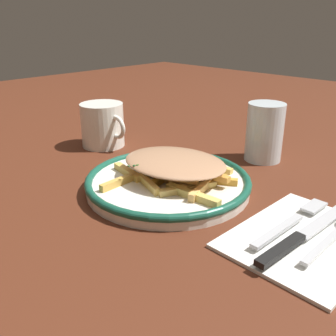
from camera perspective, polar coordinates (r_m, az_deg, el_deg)
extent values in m
plane|color=#502415|center=(0.64, 0.00, -3.20)|extent=(2.60, 2.60, 0.00)
cylinder|color=white|center=(0.63, 0.00, -2.45)|extent=(0.27, 0.27, 0.02)
torus|color=#17513E|center=(0.63, 0.00, -1.68)|extent=(0.28, 0.28, 0.01)
cube|color=#F3C563|center=(0.60, -2.93, -2.40)|extent=(0.07, 0.03, 0.01)
cube|color=gold|center=(0.64, -0.47, -0.70)|extent=(0.06, 0.07, 0.01)
cube|color=gold|center=(0.62, -0.81, -1.61)|extent=(0.02, 0.06, 0.01)
cube|color=gold|center=(0.63, 4.79, -1.25)|extent=(0.08, 0.06, 0.01)
cube|color=#EAB855|center=(0.65, -6.09, -0.59)|extent=(0.08, 0.02, 0.01)
cube|color=#E2C15E|center=(0.56, 3.71, -4.09)|extent=(0.09, 0.02, 0.01)
cube|color=#E8C265|center=(0.59, 3.01, -3.08)|extent=(0.05, 0.09, 0.01)
cube|color=gold|center=(0.62, 7.17, -1.87)|extent=(0.07, 0.05, 0.01)
cube|color=gold|center=(0.62, 0.07, 0.08)|extent=(0.06, 0.04, 0.01)
cube|color=#EFBC61|center=(0.63, 3.28, -0.97)|extent=(0.03, 0.08, 0.01)
cube|color=#E3A355|center=(0.61, 0.27, -1.81)|extent=(0.08, 0.01, 0.01)
cube|color=#F4B762|center=(0.58, 4.84, -3.35)|extent=(0.03, 0.07, 0.01)
cube|color=gold|center=(0.61, 6.22, -1.05)|extent=(0.07, 0.02, 0.01)
cube|color=#EAB856|center=(0.67, 6.75, 0.18)|extent=(0.08, 0.02, 0.01)
cube|color=#D98C43|center=(0.64, -0.28, 0.82)|extent=(0.02, 0.09, 0.01)
cube|color=gold|center=(0.61, -7.35, -2.07)|extent=(0.01, 0.07, 0.01)
cube|color=gold|center=(0.66, 4.91, -0.03)|extent=(0.04, 0.09, 0.01)
cube|color=orange|center=(0.64, 0.93, -0.63)|extent=(0.05, 0.07, 0.01)
cube|color=gold|center=(0.59, 1.35, -1.36)|extent=(0.07, 0.04, 0.01)
cube|color=#D99146|center=(0.70, -0.08, 1.31)|extent=(0.07, 0.05, 0.01)
ellipsoid|color=tan|center=(0.62, 1.01, 0.91)|extent=(0.20, 0.16, 0.02)
cube|color=#366335|center=(0.56, 3.65, -0.82)|extent=(0.00, 0.00, 0.00)
cube|color=#326425|center=(0.60, -4.60, 0.45)|extent=(0.00, 0.00, 0.00)
cube|color=#3B5E2A|center=(0.59, -5.92, 0.31)|extent=(0.00, 0.00, 0.00)
cube|color=#3A591C|center=(0.67, 1.52, 2.99)|extent=(0.00, 0.00, 0.00)
cube|color=#285D2C|center=(0.60, -5.12, 0.38)|extent=(0.00, 0.00, 0.00)
cube|color=#21642D|center=(0.67, -1.83, 3.05)|extent=(0.00, 0.00, 0.00)
cube|color=white|center=(0.53, 20.05, -9.78)|extent=(0.17, 0.21, 0.01)
cube|color=silver|center=(0.52, 16.22, -9.05)|extent=(0.02, 0.11, 0.01)
cube|color=silver|center=(0.60, 21.13, -5.42)|extent=(0.02, 0.04, 0.00)
cube|color=black|center=(0.48, 16.66, -11.68)|extent=(0.02, 0.09, 0.01)
cube|color=silver|center=(0.56, 22.36, -7.43)|extent=(0.03, 0.12, 0.00)
cube|color=silver|center=(0.51, 22.25, -10.86)|extent=(0.01, 0.10, 0.00)
cylinder|color=silver|center=(0.77, 14.34, 5.25)|extent=(0.07, 0.07, 0.11)
cylinder|color=white|center=(0.85, -9.84, 6.42)|extent=(0.09, 0.09, 0.09)
torus|color=white|center=(0.81, -7.71, 6.11)|extent=(0.05, 0.01, 0.05)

